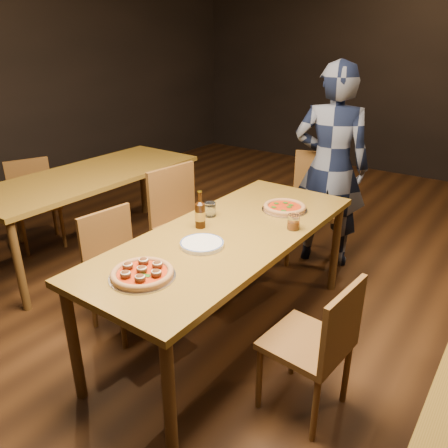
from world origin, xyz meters
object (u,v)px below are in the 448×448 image
Objects in this scene: chair_main_nw at (125,272)px; chair_main_sw at (191,228)px; table_main at (229,242)px; pizza_margherita at (285,207)px; beer_bottle at (200,215)px; plate_stack at (202,244)px; water_glass at (210,209)px; diner at (330,168)px; chair_end at (316,208)px; table_left at (90,181)px; pizza_meatball at (142,273)px; amber_glass at (294,222)px; chair_nbr_left at (36,204)px; chair_main_e at (306,342)px.

chair_main_nw is 0.69m from chair_main_sw.
table_main is 0.73m from chair_main_sw.
table_main is 6.43× the size of pizza_margherita.
chair_main_nw is at bearing -145.19° from beer_bottle.
plate_stack is at bearing -98.50° from pizza_margherita.
table_main is at bearing -29.13° from water_glass.
chair_main_nw is 1.87m from diner.
diner is at bearing 12.99° from chair_end.
table_left is at bearing 66.71° from chair_main_nw.
diner is (0.67, 1.70, 0.43)m from chair_main_nw.
water_glass is (-0.06, 0.18, -0.04)m from beer_bottle.
chair_main_nw reaches higher than pizza_margherita.
chair_main_nw is at bearing -150.94° from table_main.
pizza_meatball is at bearing -30.89° from table_left.
water_glass is at bearing -166.59° from amber_glass.
pizza_margherita is 0.52m from water_glass.
chair_end is at bearing 82.64° from beer_bottle.
pizza_meatball is at bearing -77.10° from beer_bottle.
table_left is at bearing 169.99° from table_main.
chair_main_sw is 1.17× the size of chair_nbr_left.
diner reaches higher than beer_bottle.
chair_nbr_left reaches higher than chair_main_e.
chair_main_sw is 0.89m from plate_stack.
chair_main_nw is at bearing -82.92° from chair_main_e.
chair_main_sw is 0.96m from amber_glass.
water_glass reaches higher than pizza_margherita.
chair_main_sw reaches higher than chair_end.
pizza_meatball is at bearing -93.00° from table_main.
chair_nbr_left is (-2.91, 0.34, 0.00)m from chair_main_e.
chair_nbr_left reaches higher than table_left.
pizza_margherita is at bearing -70.08° from chair_main_sw.
beer_bottle is at bearing -116.55° from chair_end.
table_main is at bearing -138.18° from amber_glass.
water_glass is at bearing -109.44° from chair_main_e.
chair_end is 1.14m from amber_glass.
pizza_margherita is at bearing -101.22° from chair_end.
chair_main_sw reaches higher than chair_main_nw.
beer_bottle is at bearing 102.90° from pizza_meatball.
chair_main_e reaches higher than table_main.
table_left is 21.06× the size of amber_glass.
chair_nbr_left is 3.61× the size of beer_bottle.
chair_nbr_left is at bearing 171.91° from plate_stack.
beer_bottle is at bearing -71.44° from chair_nbr_left.
table_main is at bearing -70.02° from chair_nbr_left.
pizza_margherita is 1.34× the size of beer_bottle.
beer_bottle reaches higher than amber_glass.
diner is (0.08, 1.61, 0.09)m from plate_stack.
table_main is at bearing -101.13° from pizza_margherita.
amber_glass is at bearing 85.32° from diner.
chair_nbr_left reaches higher than pizza_margherita.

